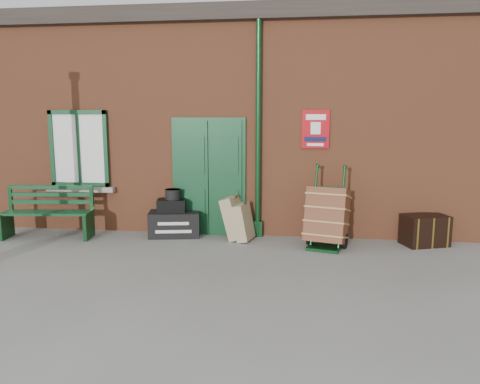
% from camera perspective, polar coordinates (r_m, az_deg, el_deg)
% --- Properties ---
extents(ground, '(80.00, 80.00, 0.00)m').
position_cam_1_polar(ground, '(7.77, -3.67, -7.96)').
color(ground, gray).
rests_on(ground, ground).
extents(station_building, '(10.30, 4.30, 4.36)m').
position_cam_1_polar(station_building, '(10.86, -0.20, 8.65)').
color(station_building, brown).
rests_on(station_building, ground).
extents(bench, '(1.69, 0.70, 1.02)m').
position_cam_1_polar(bench, '(9.59, -22.32, -2.15)').
color(bench, '#0F391E').
rests_on(bench, ground).
extents(houdini_trunk, '(1.04, 0.69, 0.48)m').
position_cam_1_polar(houdini_trunk, '(9.09, -7.98, -3.86)').
color(houdini_trunk, black).
rests_on(houdini_trunk, ground).
extents(strongbox, '(0.59, 0.47, 0.24)m').
position_cam_1_polar(strongbox, '(9.03, -8.33, -1.62)').
color(strongbox, black).
rests_on(strongbox, houdini_trunk).
extents(hatbox, '(0.34, 0.34, 0.19)m').
position_cam_1_polar(hatbox, '(8.98, -8.18, -0.27)').
color(hatbox, black).
rests_on(hatbox, strongbox).
extents(suitcase_back, '(0.53, 0.63, 0.82)m').
position_cam_1_polar(suitcase_back, '(8.79, -0.68, -3.12)').
color(suitcase_back, tan).
rests_on(suitcase_back, ground).
extents(suitcase_front, '(0.42, 0.56, 0.70)m').
position_cam_1_polar(suitcase_front, '(8.68, 0.40, -3.67)').
color(suitcase_front, tan).
rests_on(suitcase_front, ground).
extents(porter_trolley, '(0.85, 0.89, 1.42)m').
position_cam_1_polar(porter_trolley, '(8.33, 10.56, -3.00)').
color(porter_trolley, '#0D3416').
rests_on(porter_trolley, ground).
extents(dark_trunk, '(0.88, 0.72, 0.55)m').
position_cam_1_polar(dark_trunk, '(9.02, 21.59, -4.34)').
color(dark_trunk, black).
rests_on(dark_trunk, ground).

